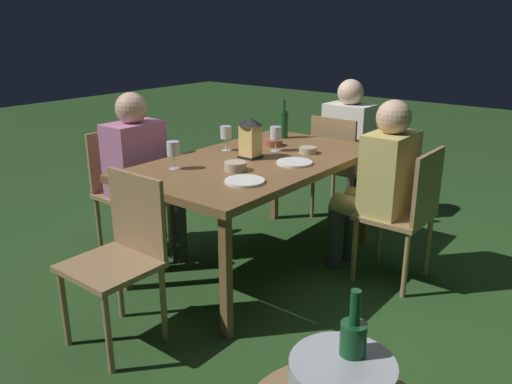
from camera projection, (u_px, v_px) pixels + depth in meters
name	position (u px, v px, depth m)	size (l,w,h in m)	color
ground_plane	(256.00, 263.00, 3.56)	(16.00, 16.00, 0.00)	#26471E
dining_table	(256.00, 167.00, 3.34)	(1.69, 0.97, 0.74)	brown
chair_head_far	(121.00, 252.00, 2.59)	(0.40, 0.42, 0.87)	#9E7A51
chair_side_left_b	(125.00, 186.00, 3.64)	(0.42, 0.40, 0.87)	#9E7A51
person_in_pink	(142.00, 170.00, 3.48)	(0.38, 0.47, 1.15)	#C675A3
chair_head_near	(339.00, 163.00, 4.22)	(0.40, 0.42, 0.87)	#9E7A51
person_in_cream	(351.00, 141.00, 4.31)	(0.48, 0.38, 1.15)	white
chair_side_right_a	(406.00, 210.00, 3.17)	(0.42, 0.40, 0.87)	#9E7A51
person_in_mustard	(379.00, 181.00, 3.24)	(0.38, 0.47, 1.15)	tan
lantern_centerpiece	(250.00, 135.00, 3.31)	(0.15, 0.15, 0.27)	black
green_bottle_on_table	(283.00, 124.00, 3.90)	(0.07, 0.07, 0.29)	#195128
wine_glass_a	(226.00, 134.00, 3.51)	(0.08, 0.08, 0.17)	silver
wine_glass_b	(173.00, 150.00, 3.07)	(0.08, 0.08, 0.17)	silver
wine_glass_c	(276.00, 134.00, 3.50)	(0.08, 0.08, 0.17)	silver
plate_a	(295.00, 163.00, 3.22)	(0.22, 0.22, 0.01)	white
plate_b	(245.00, 181.00, 2.84)	(0.22, 0.22, 0.01)	white
bowl_olives	(235.00, 166.00, 3.06)	(0.13, 0.13, 0.05)	#BCAD8E
bowl_bread	(308.00, 150.00, 3.47)	(0.12, 0.12, 0.04)	#BCAD8E
bowl_salad	(273.00, 142.00, 3.68)	(0.14, 0.14, 0.04)	#9E5138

